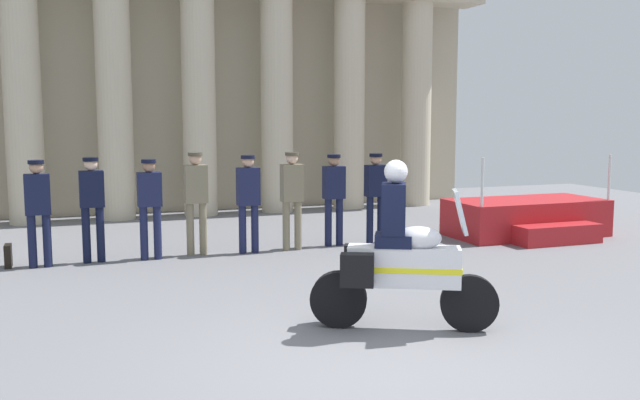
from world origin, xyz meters
TOP-DOWN VIEW (x-y plane):
  - ground_plane at (0.00, 0.00)m, footprint 28.00×28.00m
  - colonnade_backdrop at (0.29, 11.16)m, footprint 15.03×1.64m
  - reviewing_stand at (5.86, 5.49)m, footprint 3.07×1.95m
  - officer_in_row_0 at (-3.15, 5.72)m, footprint 0.39×0.24m
  - officer_in_row_1 at (-2.34, 5.82)m, footprint 0.39×0.24m
  - officer_in_row_2 at (-1.44, 5.74)m, footprint 0.39×0.24m
  - officer_in_row_3 at (-0.66, 5.86)m, footprint 0.39×0.24m
  - officer_in_row_4 at (0.22, 5.72)m, footprint 0.39×0.24m
  - officer_in_row_5 at (1.01, 5.72)m, footprint 0.39×0.24m
  - officer_in_row_6 at (1.86, 5.85)m, footprint 0.39×0.24m
  - officer_in_row_7 at (2.69, 5.84)m, footprint 0.39×0.24m
  - motorcycle_with_rider at (0.71, 0.92)m, footprint 1.92×1.13m
  - briefcase_on_ground at (-3.63, 5.91)m, footprint 0.10×0.32m

SIDE VIEW (x-z plane):
  - ground_plane at x=0.00m, z-range 0.00..0.00m
  - briefcase_on_ground at x=-3.63m, z-range 0.00..0.36m
  - reviewing_stand at x=5.86m, z-range -0.46..1.16m
  - motorcycle_with_rider at x=0.71m, z-range -0.16..1.74m
  - officer_in_row_2 at x=-1.44m, z-range 0.15..1.82m
  - officer_in_row_6 at x=1.86m, z-range 0.15..1.83m
  - officer_in_row_7 at x=2.69m, z-range 0.15..1.84m
  - officer_in_row_0 at x=-3.15m, z-range 0.15..1.84m
  - officer_in_row_4 at x=0.22m, z-range 0.15..1.86m
  - officer_in_row_1 at x=-2.34m, z-range 0.16..1.87m
  - officer_in_row_5 at x=1.01m, z-range 0.16..1.90m
  - officer_in_row_3 at x=-0.66m, z-range 0.16..1.92m
  - colonnade_backdrop at x=0.29m, z-range 0.09..6.47m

